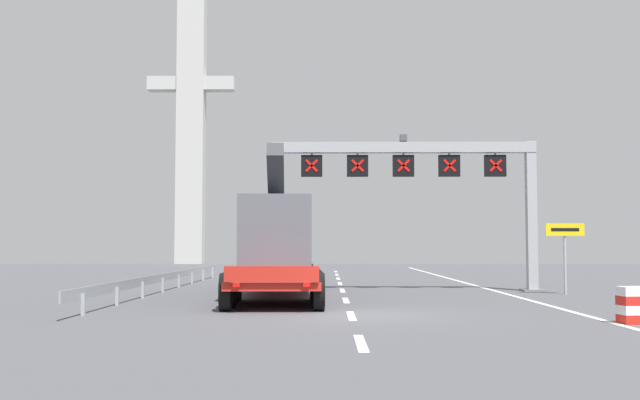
# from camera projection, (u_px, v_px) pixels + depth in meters

# --- Properties ---
(ground) EXTENTS (112.00, 112.00, 0.00)m
(ground) POSITION_uv_depth(u_px,v_px,m) (356.00, 315.00, 20.63)
(ground) COLOR #4C4C51
(lane_markings) EXTENTS (0.20, 42.24, 0.01)m
(lane_markings) POSITION_uv_depth(u_px,v_px,m) (341.00, 287.00, 34.42)
(lane_markings) COLOR silver
(lane_markings) RESTS_ON ground
(edge_line_right) EXTENTS (0.20, 63.00, 0.01)m
(edge_line_right) POSITION_uv_depth(u_px,v_px,m) (489.00, 289.00, 32.55)
(edge_line_right) COLOR silver
(edge_line_right) RESTS_ON ground
(overhead_lane_gantry) EXTENTS (11.29, 0.90, 6.54)m
(overhead_lane_gantry) POSITION_uv_depth(u_px,v_px,m) (435.00, 170.00, 31.56)
(overhead_lane_gantry) COLOR #9EA0A5
(overhead_lane_gantry) RESTS_ON ground
(heavy_haul_truck_red) EXTENTS (3.56, 14.15, 5.30)m
(heavy_haul_truck_red) POSITION_uv_depth(u_px,v_px,m) (278.00, 243.00, 29.26)
(heavy_haul_truck_red) COLOR red
(heavy_haul_truck_red) RESTS_ON ground
(exit_sign_yellow) EXTENTS (1.50, 0.15, 2.75)m
(exit_sign_yellow) POSITION_uv_depth(u_px,v_px,m) (565.00, 241.00, 29.18)
(exit_sign_yellow) COLOR #9EA0A5
(exit_sign_yellow) RESTS_ON ground
(crash_barrier_striped) EXTENTS (1.06, 0.63, 0.90)m
(crash_barrier_striped) POSITION_uv_depth(u_px,v_px,m) (640.00, 305.00, 18.32)
(crash_barrier_striped) COLOR red
(crash_barrier_striped) RESTS_ON ground
(guardrail_left) EXTENTS (0.13, 26.49, 0.76)m
(guardrail_left) POSITION_uv_depth(u_px,v_px,m) (170.00, 277.00, 31.95)
(guardrail_left) COLOR #999EA3
(guardrail_left) RESTS_ON ground
(bridge_pylon_distant) EXTENTS (9.00, 2.00, 30.13)m
(bridge_pylon_distant) POSITION_uv_depth(u_px,v_px,m) (191.00, 115.00, 78.44)
(bridge_pylon_distant) COLOR #B7B7B2
(bridge_pylon_distant) RESTS_ON ground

